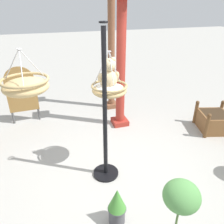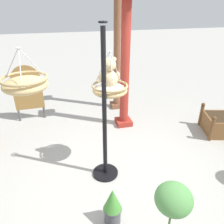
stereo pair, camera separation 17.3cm
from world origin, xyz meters
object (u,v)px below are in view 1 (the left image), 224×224
hanging_basket_with_teddy (109,89)px  greenhouse_pillar_far_back (121,69)px  teddy_bear (109,76)px  hanging_basket_left_high (26,86)px  display_pole_central (105,136)px  potted_plant_fern_front (117,206)px  potted_plant_small_succulent (178,215)px  greenhouse_pillar_left (111,55)px  display_sign_board (21,91)px  wooden_planter_box (214,121)px

hanging_basket_with_teddy → greenhouse_pillar_far_back: bearing=63.4°
teddy_bear → greenhouse_pillar_far_back: (0.68, 1.33, -0.31)m
hanging_basket_with_teddy → hanging_basket_left_high: (-1.19, -0.35, 0.32)m
greenhouse_pillar_far_back → display_pole_central: bearing=-117.3°
potted_plant_fern_front → greenhouse_pillar_far_back: bearing=69.7°
hanging_basket_with_teddy → potted_plant_fern_front: hanging_basket_with_teddy is taller
teddy_bear → potted_plant_small_succulent: 2.11m
teddy_bear → hanging_basket_left_high: (-1.19, -0.37, 0.10)m
hanging_basket_left_high → potted_plant_small_succulent: 2.29m
hanging_basket_left_high → greenhouse_pillar_left: bearing=54.0°
teddy_bear → greenhouse_pillar_left: (0.77, 2.33, -0.21)m
display_pole_central → greenhouse_pillar_far_back: (0.83, 1.60, 0.61)m
potted_plant_small_succulent → display_sign_board: size_ratio=0.83×
hanging_basket_with_teddy → wooden_planter_box: 3.00m
wooden_planter_box → potted_plant_fern_front: size_ratio=1.52×
hanging_basket_left_high → greenhouse_pillar_left: 3.35m
hanging_basket_with_teddy → hanging_basket_left_high: hanging_basket_left_high is taller
hanging_basket_left_high → greenhouse_pillar_left: size_ratio=0.19×
teddy_bear → greenhouse_pillar_far_back: 1.52m
wooden_planter_box → potted_plant_fern_front: (-2.95, -1.63, 0.07)m
potted_plant_small_succulent → display_pole_central: bearing=101.7°
wooden_planter_box → display_sign_board: (-4.21, 1.75, 0.60)m
greenhouse_pillar_far_back → display_sign_board: greenhouse_pillar_far_back is taller
display_pole_central → hanging_basket_left_high: (-1.04, -0.10, 1.02)m
display_pole_central → greenhouse_pillar_left: 2.85m
wooden_planter_box → hanging_basket_left_high: bearing=-168.6°
hanging_basket_left_high → potted_plant_fern_front: bearing=-42.6°
display_pole_central → wooden_planter_box: bearing=13.6°
greenhouse_pillar_left → potted_plant_small_succulent: (-0.59, -4.20, -0.75)m
potted_plant_small_succulent → hanging_basket_left_high: bearing=132.5°
teddy_bear → wooden_planter_box: (2.69, 0.41, -1.47)m
greenhouse_pillar_far_back → hanging_basket_with_teddy: bearing=-116.6°
display_pole_central → display_sign_board: (-1.38, 2.44, 0.04)m
display_pole_central → greenhouse_pillar_far_back: size_ratio=0.87×
hanging_basket_with_teddy → display_pole_central: bearing=-121.0°
hanging_basket_left_high → potted_plant_fern_front: hanging_basket_left_high is taller
potted_plant_small_succulent → potted_plant_fern_front: bearing=124.8°
greenhouse_pillar_far_back → display_sign_board: (-2.20, 0.83, -0.56)m
display_pole_central → greenhouse_pillar_left: size_ratio=0.81×
greenhouse_pillar_left → wooden_planter_box: greenhouse_pillar_left is taller
greenhouse_pillar_far_back → hanging_basket_left_high: bearing=-137.7°
display_pole_central → potted_plant_small_succulent: display_pole_central is taller
display_sign_board → greenhouse_pillar_far_back: bearing=-20.7°
potted_plant_small_succulent → greenhouse_pillar_far_back: bearing=81.1°
display_pole_central → potted_plant_small_succulent: bearing=-78.3°
wooden_planter_box → teddy_bear: bearing=-171.3°
potted_plant_fern_front → display_sign_board: bearing=110.4°
display_pole_central → teddy_bear: bearing=61.3°
wooden_planter_box → potted_plant_fern_front: bearing=-151.1°
potted_plant_fern_front → potted_plant_small_succulent: bearing=-55.2°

